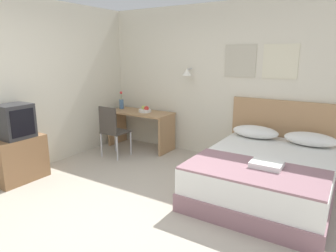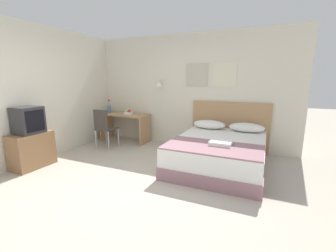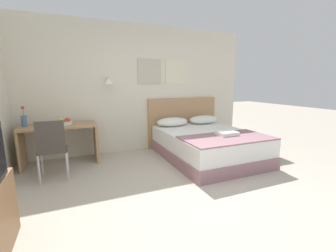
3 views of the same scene
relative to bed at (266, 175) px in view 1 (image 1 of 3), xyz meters
name	(u,v)px [view 1 (image 1 of 3)]	position (x,y,z in m)	size (l,w,h in m)	color
ground_plane	(129,217)	(-1.15, -1.42, -0.26)	(24.00, 24.00, 0.00)	#B2A899
wall_back	(221,82)	(-1.14, 1.13, 1.07)	(5.27, 0.31, 2.65)	beige
bed	(266,175)	(0.00, 0.00, 0.00)	(1.60, 2.07, 0.53)	gray
headboard	(285,136)	(0.00, 1.07, 0.29)	(1.72, 0.06, 1.11)	#A87F56
pillow_left	(255,132)	(-0.39, 0.79, 0.36)	(0.71, 0.39, 0.19)	white
pillow_right	(310,139)	(0.39, 0.79, 0.36)	(0.71, 0.39, 0.19)	white
throw_blanket	(254,170)	(0.00, -0.60, 0.28)	(1.55, 0.83, 0.02)	gray
folded_towel_near_foot	(266,164)	(0.10, -0.46, 0.32)	(0.35, 0.27, 0.06)	white
desk	(141,122)	(-2.62, 0.76, 0.25)	(1.26, 0.58, 0.72)	#A87F56
desk_chair	(112,128)	(-2.70, 0.02, 0.28)	(0.41, 0.41, 0.93)	#3D3833
fruit_bowl	(145,110)	(-2.52, 0.78, 0.50)	(0.24, 0.24, 0.12)	silver
flower_vase	(121,103)	(-3.15, 0.82, 0.58)	(0.09, 0.09, 0.35)	#4C7099
tv_stand	(19,159)	(-3.16, -1.45, 0.06)	(0.40, 0.71, 0.65)	#8E6642
television	(15,121)	(-3.16, -1.45, 0.63)	(0.39, 0.43, 0.48)	#2D2D30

